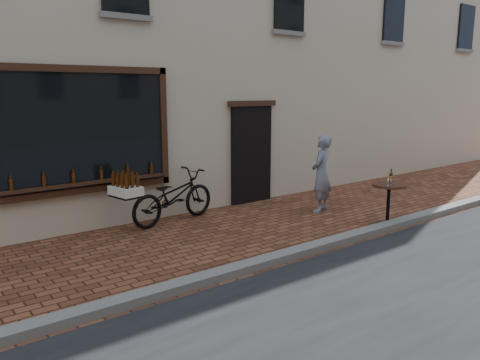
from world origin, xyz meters
TOP-DOWN VIEW (x-y plane):
  - ground at (0.00, 0.00)m, footprint 90.00×90.00m
  - kerb at (0.00, 0.20)m, footprint 90.00×0.25m
  - cargo_bicycle at (-0.40, 3.07)m, footprint 2.31×1.00m
  - bistro_table at (2.74, 0.35)m, footprint 0.63×0.63m
  - pedestrian at (2.53, 1.88)m, footprint 0.71×0.60m

SIDE VIEW (x-z plane):
  - ground at x=0.00m, z-range 0.00..0.00m
  - kerb at x=0.00m, z-range 0.00..0.12m
  - cargo_bicycle at x=-0.40m, z-range -0.02..1.07m
  - bistro_table at x=2.74m, z-range 0.04..1.12m
  - pedestrian at x=2.53m, z-range 0.00..1.64m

